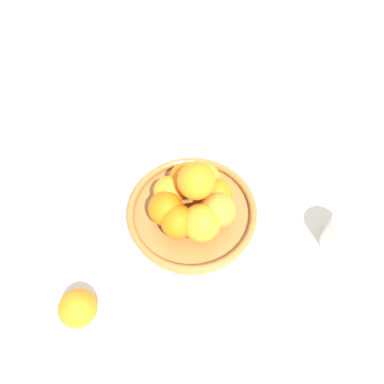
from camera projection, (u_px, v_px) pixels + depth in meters
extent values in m
plane|color=silver|center=(192.00, 216.00, 0.89)|extent=(4.00, 4.00, 0.00)
cylinder|color=#A57238|center=(192.00, 214.00, 0.88)|extent=(0.29, 0.29, 0.02)
torus|color=#A57238|center=(192.00, 210.00, 0.87)|extent=(0.30, 0.30, 0.02)
sphere|color=orange|center=(178.00, 222.00, 0.80)|extent=(0.07, 0.07, 0.07)
sphere|color=orange|center=(201.00, 223.00, 0.79)|extent=(0.08, 0.08, 0.08)
sphere|color=orange|center=(218.00, 210.00, 0.81)|extent=(0.08, 0.08, 0.08)
sphere|color=orange|center=(217.00, 194.00, 0.84)|extent=(0.07, 0.07, 0.07)
sphere|color=orange|center=(204.00, 179.00, 0.85)|extent=(0.08, 0.08, 0.08)
sphere|color=orange|center=(185.00, 178.00, 0.86)|extent=(0.07, 0.07, 0.07)
sphere|color=orange|center=(169.00, 192.00, 0.84)|extent=(0.07, 0.07, 0.07)
sphere|color=orange|center=(166.00, 209.00, 0.81)|extent=(0.08, 0.08, 0.08)
sphere|color=orange|center=(196.00, 181.00, 0.78)|extent=(0.08, 0.08, 0.08)
sphere|color=orange|center=(78.00, 308.00, 0.74)|extent=(0.08, 0.08, 0.08)
cylinder|color=white|center=(343.00, 233.00, 0.81)|extent=(0.08, 0.08, 0.10)
cube|color=white|center=(92.00, 158.00, 0.98)|extent=(0.17, 0.17, 0.01)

